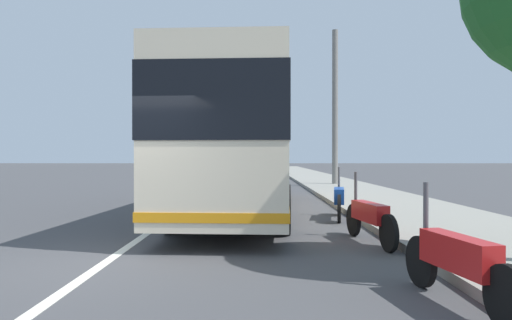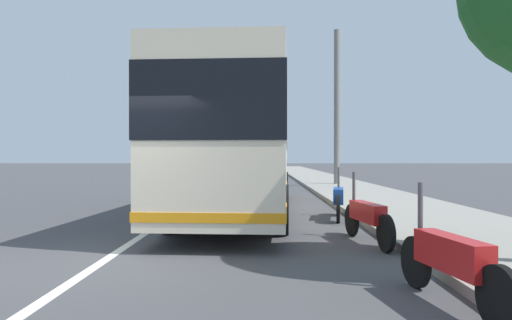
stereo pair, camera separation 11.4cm
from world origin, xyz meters
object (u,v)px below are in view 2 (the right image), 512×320
(coach_bus, at_px, (243,140))
(motorcycle_far_end, at_px, (451,262))
(car_oncoming, at_px, (249,168))
(car_ahead_same_lane, at_px, (256,166))
(motorcycle_by_tree, at_px, (367,217))
(motorcycle_nearest_curb, at_px, (338,200))
(utility_pole, at_px, (337,108))

(coach_bus, distance_m, motorcycle_far_end, 8.94)
(car_oncoming, bearing_deg, motorcycle_far_end, -175.14)
(motorcycle_far_end, bearing_deg, car_ahead_same_lane, -5.96)
(motorcycle_far_end, height_order, motorcycle_by_tree, motorcycle_by_tree)
(motorcycle_far_end, bearing_deg, car_oncoming, -4.53)
(coach_bus, relative_size, motorcycle_by_tree, 5.44)
(motorcycle_by_tree, height_order, motorcycle_nearest_curb, motorcycle_nearest_curb)
(motorcycle_far_end, relative_size, car_oncoming, 0.48)
(motorcycle_by_tree, bearing_deg, motorcycle_nearest_curb, -9.10)
(motorcycle_nearest_curb, relative_size, car_ahead_same_lane, 0.45)
(coach_bus, relative_size, motorcycle_nearest_curb, 5.83)
(coach_bus, distance_m, utility_pole, 12.64)
(motorcycle_far_end, xyz_separation_m, motorcycle_by_tree, (3.60, 0.06, 0.00))
(coach_bus, distance_m, car_oncoming, 23.69)
(motorcycle_far_end, bearing_deg, utility_pole, -15.43)
(car_ahead_same_lane, xyz_separation_m, utility_pole, (-17.33, -4.46, 3.39))
(coach_bus, bearing_deg, motorcycle_far_end, -160.61)
(motorcycle_by_tree, bearing_deg, motorcycle_far_end, 172.44)
(car_ahead_same_lane, bearing_deg, car_oncoming, 170.58)
(car_oncoming, distance_m, utility_pole, 13.43)
(coach_bus, bearing_deg, car_ahead_same_lane, 3.11)
(motorcycle_by_tree, height_order, car_oncoming, car_oncoming)
(motorcycle_far_end, bearing_deg, motorcycle_by_tree, -8.71)
(coach_bus, height_order, car_oncoming, coach_bus)
(motorcycle_far_end, relative_size, motorcycle_nearest_curb, 1.00)
(motorcycle_by_tree, relative_size, car_oncoming, 0.51)
(coach_bus, height_order, motorcycle_far_end, coach_bus)
(motorcycle_far_end, distance_m, car_oncoming, 32.23)
(motorcycle_by_tree, bearing_deg, utility_pole, -15.74)
(utility_pole, bearing_deg, motorcycle_by_tree, 172.81)
(car_ahead_same_lane, bearing_deg, motorcycle_by_tree, 179.52)
(coach_bus, xyz_separation_m, motorcycle_nearest_curb, (-1.51, -2.43, -1.54))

